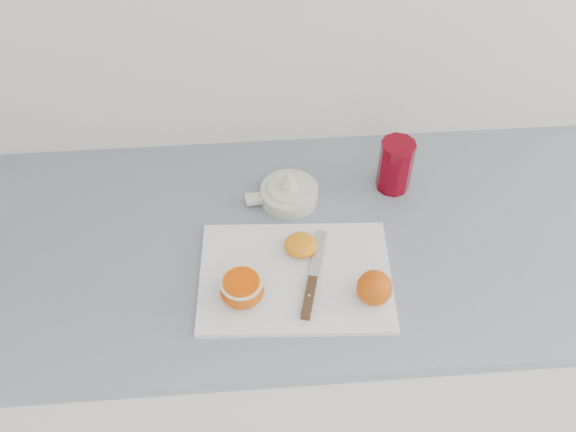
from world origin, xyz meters
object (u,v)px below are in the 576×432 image
at_px(half_orange, 242,289).
at_px(citrus_juicer, 289,192).
at_px(counter, 355,345).
at_px(red_tumbler, 395,167).
at_px(cutting_board, 295,277).

bearing_deg(half_orange, citrus_juicer, 67.60).
bearing_deg(counter, half_orange, -150.38).
relative_size(counter, red_tumbler, 21.72).
xyz_separation_m(citrus_juicer, red_tumbler, (0.23, 0.02, 0.03)).
relative_size(counter, half_orange, 32.86).
xyz_separation_m(counter, red_tumbler, (0.07, 0.13, 0.50)).
relative_size(cutting_board, citrus_juicer, 2.33).
relative_size(counter, citrus_juicer, 16.82).
height_order(half_orange, citrus_juicer, citrus_juicer).
relative_size(counter, cutting_board, 7.22).
relative_size(citrus_juicer, red_tumbler, 1.29).
distance_m(half_orange, citrus_juicer, 0.28).
height_order(counter, citrus_juicer, citrus_juicer).
distance_m(half_orange, red_tumbler, 0.44).
distance_m(counter, citrus_juicer, 0.51).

